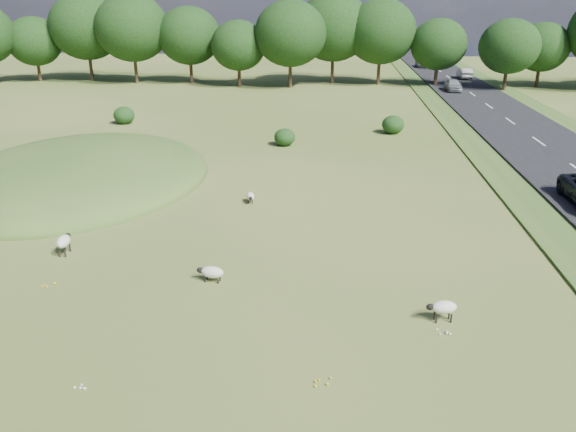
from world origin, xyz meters
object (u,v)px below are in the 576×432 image
at_px(sheep_0, 250,196).
at_px(sheep_2, 211,272).
at_px(car_2, 424,63).
at_px(sheep_1, 443,307).
at_px(car_3, 465,73).
at_px(sheep_4, 64,241).
at_px(car_4, 453,85).

height_order(sheep_0, sheep_2, sheep_2).
bearing_deg(sheep_2, car_2, -95.62).
bearing_deg(sheep_1, sheep_0, -62.66).
height_order(sheep_1, car_3, car_3).
distance_m(sheep_2, sheep_4, 7.35).
bearing_deg(sheep_2, car_3, -101.64).
bearing_deg(car_3, sheep_4, 64.25).
bearing_deg(car_4, sheep_2, -110.07).
bearing_deg(sheep_4, car_3, -31.12).
relative_size(sheep_0, sheep_2, 0.90).
bearing_deg(car_4, sheep_0, -113.99).
relative_size(sheep_2, car_3, 0.26).
xyz_separation_m(sheep_1, sheep_2, (-8.71, 2.24, -0.14)).
distance_m(sheep_0, sheep_1, 14.52).
relative_size(sheep_0, sheep_4, 0.84).
xyz_separation_m(car_3, car_4, (-3.80, -12.09, -0.01)).
bearing_deg(sheep_4, car_4, -33.00).
bearing_deg(sheep_4, sheep_1, -110.40).
relative_size(sheep_2, car_4, 0.27).
bearing_deg(car_2, car_3, -75.19).
bearing_deg(car_3, sheep_1, 78.10).
bearing_deg(car_4, car_2, 90.00).
relative_size(car_2, car_4, 1.18).
height_order(car_2, car_3, car_3).
bearing_deg(sheep_0, sheep_2, -11.65).
distance_m(sheep_0, car_3, 58.38).
xyz_separation_m(sheep_1, car_3, (13.82, 65.61, 0.43)).
distance_m(sheep_0, car_2, 70.77).
bearing_deg(sheep_1, car_3, -110.83).
xyz_separation_m(sheep_0, car_3, (22.41, 53.90, 0.61)).
bearing_deg(sheep_2, sheep_0, -82.84).
distance_m(sheep_4, car_3, 68.13).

